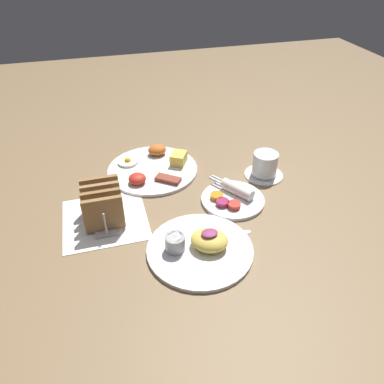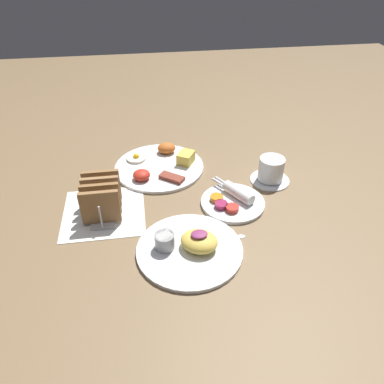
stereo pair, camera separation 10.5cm
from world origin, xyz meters
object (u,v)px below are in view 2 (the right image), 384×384
plate_condiments (232,200)px  coffee_cup (271,171)px  plate_foreground (190,246)px  toast_rack (101,198)px  plate_breakfast (160,165)px

plate_condiments → coffee_cup: coffee_cup is taller
plate_foreground → toast_rack: size_ratio=1.75×
plate_foreground → toast_rack: (-0.21, 0.18, 0.04)m
plate_condiments → toast_rack: bearing=178.4°
plate_condiments → plate_foreground: bearing=-130.8°
plate_breakfast → toast_rack: (-0.17, -0.20, 0.04)m
plate_breakfast → coffee_cup: size_ratio=2.37×
plate_breakfast → coffee_cup: bearing=-20.3°
plate_foreground → plate_condiments: bearing=49.2°
coffee_cup → toast_rack: bearing=-170.5°
coffee_cup → plate_breakfast: bearing=159.7°
plate_breakfast → toast_rack: bearing=-130.0°
plate_breakfast → plate_foreground: 0.39m
plate_condiments → plate_foreground: (-0.15, -0.17, 0.00)m
plate_condiments → plate_breakfast: bearing=131.1°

